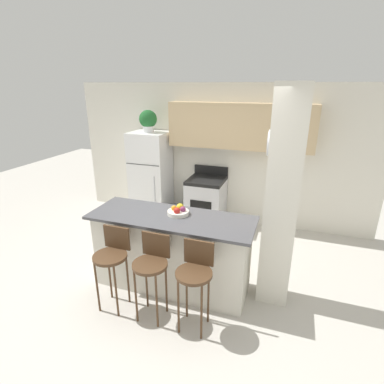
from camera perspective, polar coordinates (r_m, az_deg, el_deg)
ground_plane at (r=4.19m, az=-3.67°, el=-17.18°), size 14.00×14.00×0.00m
wall_back at (r=5.47m, az=6.53°, el=9.15°), size 5.60×0.38×2.55m
pillar_right at (r=3.50m, az=16.67°, el=-1.75°), size 0.38×0.32×2.55m
counter_bar at (r=3.90m, az=-3.84°, el=-11.28°), size 2.05×0.73×1.00m
refrigerator at (r=5.84m, az=-7.84°, el=3.01°), size 0.69×0.63×1.69m
stove_range at (r=5.56m, az=2.69°, el=-1.88°), size 0.65×0.66×1.07m
bar_stool_left at (r=3.61m, az=-14.97°, el=-11.76°), size 0.39×0.39×0.99m
bar_stool_mid at (r=3.39m, az=-7.69°, el=-13.52°), size 0.39×0.39×0.99m
bar_stool_right at (r=3.22m, az=0.58°, el=-15.24°), size 0.39×0.39×0.99m
potted_plant_on_fridge at (r=5.63m, az=-8.36°, el=13.38°), size 0.32×0.32×0.40m
fruit_bowl at (r=3.71m, az=-2.61°, el=-3.67°), size 0.27×0.27×0.12m
trash_bin at (r=5.67m, az=-3.31°, el=-4.41°), size 0.28×0.28×0.38m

